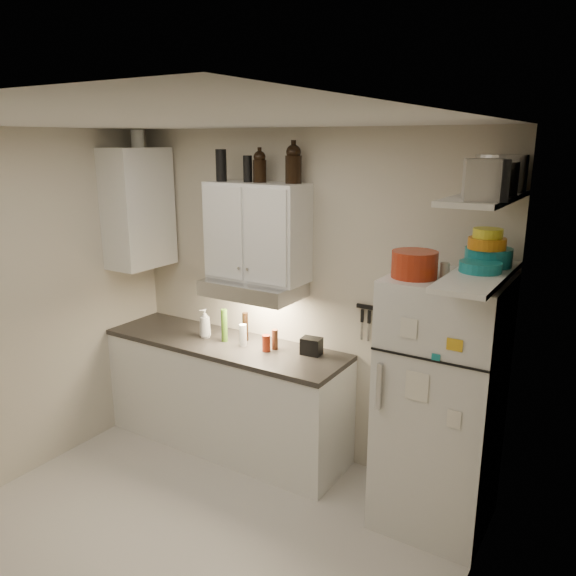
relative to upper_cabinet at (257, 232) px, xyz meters
The scene contains 36 objects.
floor 2.29m from the upper_cabinet, 77.33° to the right, with size 3.20×3.00×0.02m, color beige.
ceiling 1.58m from the upper_cabinet, 77.33° to the right, with size 3.20×3.00×0.02m, color silver.
back_wall 0.63m from the upper_cabinet, 30.26° to the left, with size 3.20×0.02×2.60m, color beige.
left_wall 1.94m from the upper_cabinet, 134.46° to the right, with size 0.02×3.00×2.60m, color beige.
right_wall 2.39m from the upper_cabinet, 34.95° to the right, with size 0.02×3.00×2.60m, color beige.
base_cabinet 1.41m from the upper_cabinet, 151.63° to the right, with size 2.10×0.60×0.88m, color white.
countertop 0.97m from the upper_cabinet, 151.63° to the right, with size 2.10×0.62×0.04m, color #2E2A27.
upper_cabinet is the anchor object (origin of this frame).
side_cabinet 1.15m from the upper_cabinet, behind, with size 0.33×0.55×1.00m, color white.
range_hood 0.44m from the upper_cabinet, 90.00° to the right, with size 0.76×0.46×0.12m, color silver.
fridge 1.84m from the upper_cabinet, ahead, with size 0.70×0.68×1.70m, color silver.
shelf_hi 1.82m from the upper_cabinet, 10.05° to the right, with size 0.30×0.95×0.03m, color white.
shelf_lo 1.78m from the upper_cabinet, 10.05° to the right, with size 0.30×0.95×0.03m, color white.
knife_strip 1.13m from the upper_cabinet, ahead, with size 0.42×0.02×0.03m, color black.
dutch_oven 1.40m from the upper_cabinet, 12.26° to the right, with size 0.28×0.28×0.16m, color #9E2912.
book_stack 1.77m from the upper_cabinet, 13.83° to the right, with size 0.17×0.22×0.07m, color gold.
spice_jar 1.54m from the upper_cabinet, ahead, with size 0.06×0.06×0.09m, color silver.
stock_pot 1.83m from the upper_cabinet, ahead, with size 0.30×0.30×0.21m, color silver.
tin_a 1.90m from the upper_cabinet, 10.71° to the right, with size 0.18×0.16×0.18m, color #AAAAAD.
tin_b 1.97m from the upper_cabinet, 18.63° to the right, with size 0.20×0.20×0.20m, color #AAAAAD.
bowl_teal 1.75m from the upper_cabinet, ahead, with size 0.28×0.28×0.11m, color #177D83.
bowl_orange 1.75m from the upper_cabinet, ahead, with size 0.22×0.22×0.07m, color orange.
bowl_yellow 1.75m from the upper_cabinet, ahead, with size 0.17×0.17×0.06m, color gold.
plates 1.77m from the upper_cabinet, ahead, with size 0.24×0.24×0.06m, color #177D83.
growler_a 0.49m from the upper_cabinet, 24.41° to the left, with size 0.10×0.10×0.24m, color black, non-canonical shape.
growler_b 0.60m from the upper_cabinet, 10.93° to the left, with size 0.12×0.12×0.29m, color black, non-canonical shape.
thermos_a 0.48m from the upper_cabinet, behind, with size 0.07×0.07×0.20m, color black.
thermos_b 0.58m from the upper_cabinet, 169.38° to the right, with size 0.08×0.08×0.24m, color black.
side_jar 1.31m from the upper_cabinet, behind, with size 0.11×0.11×0.14m, color silver.
soap_bottle 0.90m from the upper_cabinet, 163.68° to the right, with size 0.10×0.11×0.27m, color white.
pepper_mill 0.85m from the upper_cabinet, 15.86° to the right, with size 0.05×0.05×0.16m, color brown.
oil_bottle 0.82m from the upper_cabinet, 154.13° to the right, with size 0.05×0.05×0.27m, color #3C6419.
vinegar_bottle 0.80m from the upper_cabinet, behind, with size 0.05×0.05×0.24m, color black.
clear_bottle 0.83m from the upper_cabinet, 116.36° to the right, with size 0.06×0.06×0.18m, color silver.
red_jar 0.86m from the upper_cabinet, 38.78° to the right, with size 0.07×0.07×0.13m, color #9E2912.
caddy 0.97m from the upper_cabinet, ahead, with size 0.15×0.11×0.13m, color black.
Camera 1 is at (2.17, -2.18, 2.50)m, focal length 35.00 mm.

